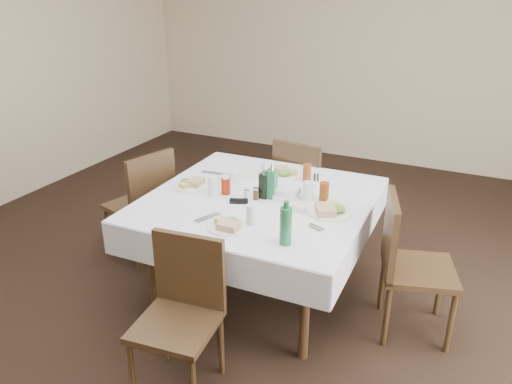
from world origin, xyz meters
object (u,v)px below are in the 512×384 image
at_px(chair_west, 145,200).
at_px(ketchup_bottle, 226,185).
at_px(chair_east, 406,258).
at_px(coffee_mug, 231,178).
at_px(water_e, 308,191).
at_px(oil_cruet_dark, 264,185).
at_px(chair_south, 182,304).
at_px(oil_cruet_green, 272,183).
at_px(water_w, 213,186).
at_px(water_n, 265,170).
at_px(dining_table, 259,207).
at_px(bread_basket, 285,191).
at_px(water_s, 252,215).
at_px(green_bottle, 286,225).
at_px(chair_north, 301,185).

distance_m(chair_west, ketchup_bottle, 0.84).
bearing_deg(chair_west, chair_east, -0.66).
relative_size(ketchup_bottle, coffee_mug, 0.98).
distance_m(water_e, oil_cruet_dark, 0.30).
xyz_separation_m(chair_south, chair_east, (1.02, 0.99, 0.03)).
bearing_deg(oil_cruet_dark, chair_west, 178.43).
xyz_separation_m(oil_cruet_dark, oil_cruet_green, (0.05, 0.02, 0.02)).
bearing_deg(water_w, chair_south, -71.10).
bearing_deg(oil_cruet_dark, water_n, 113.26).
distance_m(chair_east, coffee_mug, 1.33).
distance_m(dining_table, water_n, 0.38).
bearing_deg(chair_west, water_w, -11.02).
bearing_deg(oil_cruet_green, bread_basket, 47.69).
relative_size(bread_basket, coffee_mug, 1.65).
relative_size(water_s, water_w, 0.90).
xyz_separation_m(water_e, coffee_mug, (-0.60, 0.03, -0.02)).
xyz_separation_m(chair_west, ketchup_bottle, (0.78, -0.08, 0.29)).
relative_size(chair_south, water_n, 6.72).
distance_m(oil_cruet_dark, oil_cruet_green, 0.06).
bearing_deg(water_e, chair_south, -106.63).
bearing_deg(water_e, oil_cruet_green, -162.77).
height_order(water_n, oil_cruet_green, oil_cruet_green).
distance_m(chair_west, green_bottle, 1.58).
bearing_deg(green_bottle, bread_basket, 112.97).
bearing_deg(chair_south, chair_west, 135.25).
bearing_deg(oil_cruet_green, water_e, 17.23).
bearing_deg(dining_table, water_s, -70.79).
bearing_deg(green_bottle, water_e, 98.66).
xyz_separation_m(water_w, coffee_mug, (0.02, 0.23, -0.02)).
distance_m(bread_basket, ketchup_bottle, 0.41).
xyz_separation_m(water_s, bread_basket, (0.01, 0.49, -0.03)).
distance_m(oil_cruet_green, green_bottle, 0.64).
height_order(chair_south, water_s, water_s).
xyz_separation_m(water_n, green_bottle, (0.52, -0.86, 0.05)).
height_order(bread_basket, oil_cruet_green, oil_cruet_green).
relative_size(oil_cruet_green, green_bottle, 1.00).
bearing_deg(oil_cruet_green, chair_west, 179.54).
bearing_deg(chair_west, coffee_mug, 7.06).
distance_m(water_n, oil_cruet_green, 0.37).
height_order(chair_west, ketchup_bottle, chair_west).
xyz_separation_m(oil_cruet_dark, ketchup_bottle, (-0.27, -0.05, -0.03)).
bearing_deg(ketchup_bottle, water_s, -42.66).
height_order(water_n, coffee_mug, water_n).
height_order(water_s, water_e, water_e).
relative_size(chair_east, bread_basket, 4.03).
height_order(chair_north, bread_basket, chair_north).
relative_size(chair_west, water_s, 7.32).
xyz_separation_m(chair_north, water_e, (0.34, -0.78, 0.30)).
height_order(water_s, ketchup_bottle, ketchup_bottle).
height_order(dining_table, green_bottle, green_bottle).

